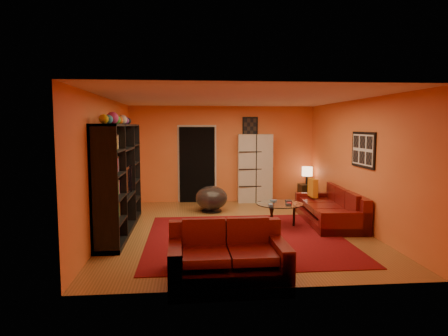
{
  "coord_description": "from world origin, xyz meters",
  "views": [
    {
      "loc": [
        -0.95,
        -7.83,
        2.06
      ],
      "look_at": [
        -0.23,
        0.1,
        1.22
      ],
      "focal_mm": 32.0,
      "sensor_mm": 36.0,
      "label": 1
    }
  ],
  "objects": [
    {
      "name": "rug",
      "position": [
        0.1,
        -0.7,
        0.01
      ],
      "size": [
        3.6,
        3.6,
        0.01
      ],
      "primitive_type": "cube",
      "color": "#580A0E",
      "rests_on": "floor"
    },
    {
      "name": "doorway",
      "position": [
        -0.7,
        2.96,
        1.02
      ],
      "size": [
        0.95,
        0.1,
        2.04
      ],
      "primitive_type": "cube",
      "color": "black",
      "rests_on": "floor"
    },
    {
      "name": "bowl_chair",
      "position": [
        -0.39,
        1.65,
        0.33
      ],
      "size": [
        0.77,
        0.77,
        0.62
      ],
      "color": "black",
      "rests_on": "floor"
    },
    {
      "name": "wall_art_back",
      "position": [
        0.75,
        2.98,
        2.05
      ],
      "size": [
        0.42,
        0.03,
        0.52
      ],
      "primitive_type": "cube",
      "color": "black",
      "rests_on": "wall_back"
    },
    {
      "name": "sofa",
      "position": [
        2.14,
        0.35,
        0.28
      ],
      "size": [
        1.11,
        2.41,
        0.85
      ],
      "rotation": [
        0.0,
        0.0,
        -0.06
      ],
      "color": "#550B0C",
      "rests_on": "rug"
    },
    {
      "name": "table_lamp",
      "position": [
        2.25,
        2.59,
        0.83
      ],
      "size": [
        0.28,
        0.28,
        0.47
      ],
      "color": "black",
      "rests_on": "side_table"
    },
    {
      "name": "wall_right",
      "position": [
        2.5,
        0.0,
        1.3
      ],
      "size": [
        0.0,
        6.0,
        6.0
      ],
      "primitive_type": "plane",
      "rotation": [
        1.57,
        0.0,
        -1.57
      ],
      "color": "orange",
      "rests_on": "floor"
    },
    {
      "name": "floor",
      "position": [
        0.0,
        0.0,
        0.0
      ],
      "size": [
        6.0,
        6.0,
        0.0
      ],
      "primitive_type": "plane",
      "color": "brown",
      "rests_on": "ground"
    },
    {
      "name": "wall_left",
      "position": [
        -2.5,
        0.0,
        1.3
      ],
      "size": [
        0.0,
        6.0,
        6.0
      ],
      "primitive_type": "plane",
      "rotation": [
        1.57,
        0.0,
        1.57
      ],
      "color": "orange",
      "rests_on": "floor"
    },
    {
      "name": "side_table",
      "position": [
        2.25,
        2.59,
        0.25
      ],
      "size": [
        0.42,
        0.42,
        0.5
      ],
      "primitive_type": "cube",
      "rotation": [
        0.0,
        0.0,
        0.05
      ],
      "color": "black",
      "rests_on": "floor"
    },
    {
      "name": "entertainment_unit",
      "position": [
        -2.27,
        0.0,
        1.05
      ],
      "size": [
        0.45,
        3.0,
        2.1
      ],
      "primitive_type": "cube",
      "color": "black",
      "rests_on": "floor"
    },
    {
      "name": "loveseat",
      "position": [
        -0.41,
        -2.41,
        0.28
      ],
      "size": [
        1.65,
        1.01,
        0.85
      ],
      "rotation": [
        0.0,
        0.0,
        1.59
      ],
      "color": "#550B0C",
      "rests_on": "rug"
    },
    {
      "name": "storage_cabinet",
      "position": [
        0.86,
        2.8,
        0.92
      ],
      "size": [
        0.95,
        0.47,
        1.84
      ],
      "primitive_type": "cube",
      "rotation": [
        0.0,
        0.0,
        -0.07
      ],
      "color": "beige",
      "rests_on": "floor"
    },
    {
      "name": "coffee_table",
      "position": [
        0.92,
        0.09,
        0.44
      ],
      "size": [
        0.96,
        0.96,
        0.48
      ],
      "rotation": [
        0.0,
        0.0,
        -0.2
      ],
      "color": "silver",
      "rests_on": "floor"
    },
    {
      "name": "throw_pillow",
      "position": [
        1.95,
        1.15,
        0.63
      ],
      "size": [
        0.12,
        0.42,
        0.42
      ],
      "primitive_type": "cube",
      "color": "orange",
      "rests_on": "sofa"
    },
    {
      "name": "ceiling",
      "position": [
        0.0,
        0.0,
        2.6
      ],
      "size": [
        6.0,
        6.0,
        0.0
      ],
      "primitive_type": "plane",
      "rotation": [
        3.14,
        0.0,
        0.0
      ],
      "color": "white",
      "rests_on": "wall_back"
    },
    {
      "name": "tv",
      "position": [
        -2.23,
        -0.01,
        1.0
      ],
      "size": [
        0.96,
        0.13,
        0.55
      ],
      "primitive_type": "imported",
      "rotation": [
        0.0,
        0.0,
        1.57
      ],
      "color": "black",
      "rests_on": "entertainment_unit"
    },
    {
      "name": "wall_back",
      "position": [
        0.0,
        3.0,
        1.3
      ],
      "size": [
        6.0,
        0.0,
        6.0
      ],
      "primitive_type": "plane",
      "rotation": [
        1.57,
        0.0,
        0.0
      ],
      "color": "orange",
      "rests_on": "floor"
    },
    {
      "name": "wall_front",
      "position": [
        0.0,
        -3.0,
        1.3
      ],
      "size": [
        6.0,
        0.0,
        6.0
      ],
      "primitive_type": "plane",
      "rotation": [
        -1.57,
        0.0,
        0.0
      ],
      "color": "orange",
      "rests_on": "floor"
    },
    {
      "name": "wall_art_right",
      "position": [
        2.48,
        -0.3,
        1.6
      ],
      "size": [
        0.03,
        1.0,
        0.7
      ],
      "primitive_type": "cube",
      "color": "black",
      "rests_on": "wall_right"
    }
  ]
}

